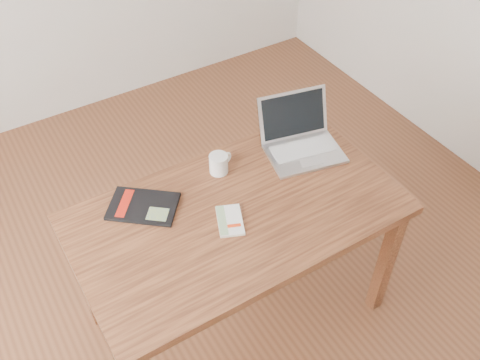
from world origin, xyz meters
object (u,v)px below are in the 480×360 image
black_guidebook (143,206)px  laptop (301,139)px  desk (237,225)px  white_guidebook (230,221)px  coffee_mug (219,163)px

black_guidebook → laptop: size_ratio=0.85×
desk → white_guidebook: bearing=-147.9°
white_guidebook → coffee_mug: 0.30m
laptop → coffee_mug: laptop is taller
desk → black_guidebook: black_guidebook is taller
desk → white_guidebook: 0.12m
white_guidebook → coffee_mug: coffee_mug is taller
laptop → coffee_mug: (-0.39, 0.06, -0.00)m
laptop → black_guidebook: bearing=-170.0°
desk → coffee_mug: (0.06, 0.24, 0.14)m
desk → coffee_mug: coffee_mug is taller
desk → laptop: laptop is taller
desk → white_guidebook: size_ratio=7.17×
black_guidebook → coffee_mug: 0.38m
black_guidebook → laptop: bearing=-52.8°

